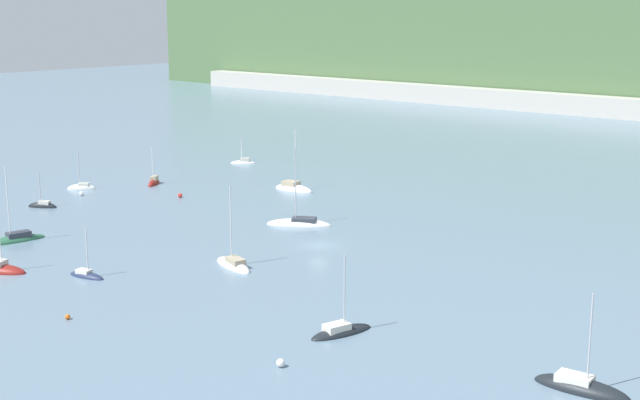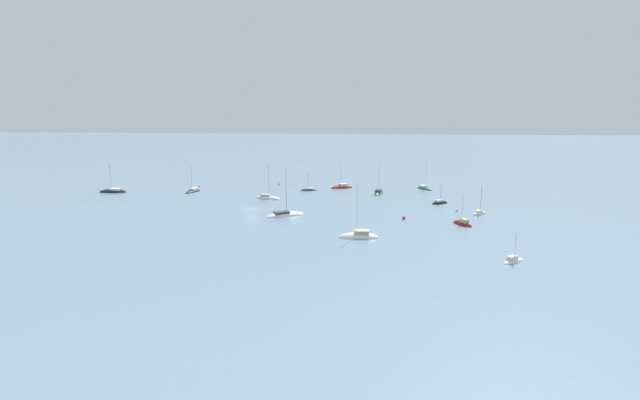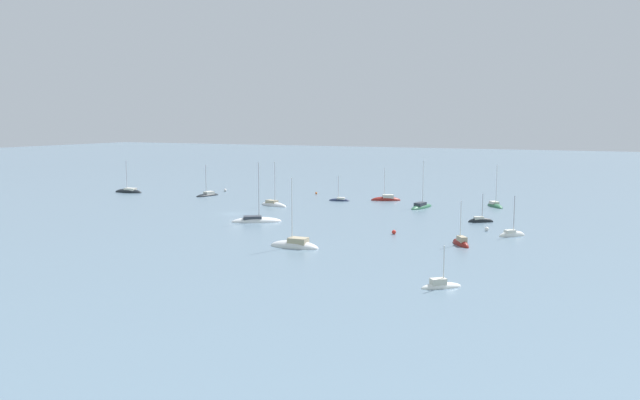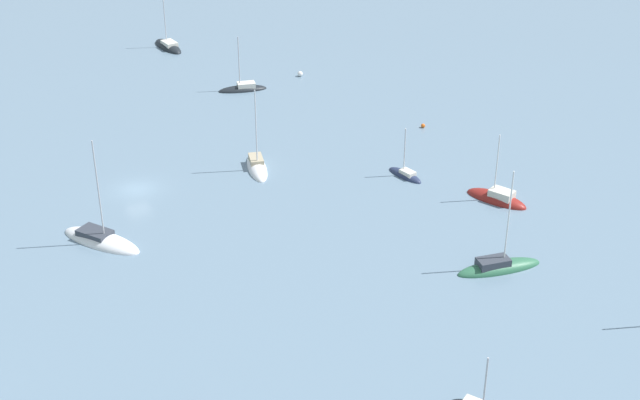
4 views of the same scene
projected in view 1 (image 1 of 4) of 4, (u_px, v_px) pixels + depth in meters
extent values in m
plane|color=slate|center=(318.00, 246.00, 111.56)|extent=(600.00, 600.00, 0.00)
ellipsoid|color=maroon|center=(0.00, 271.00, 100.64)|extent=(7.11, 4.87, 1.72)
cylinder|color=silver|center=(0.00, 239.00, 99.72)|extent=(0.14, 0.14, 6.80)
ellipsoid|color=black|center=(582.00, 390.00, 69.48)|extent=(7.90, 3.09, 1.92)
cube|color=silver|center=(575.00, 378.00, 69.65)|extent=(2.92, 1.94, 0.63)
cylinder|color=#B2B2B7|center=(590.00, 340.00, 68.35)|extent=(0.14, 0.14, 7.48)
ellipsoid|color=maroon|center=(154.00, 184.00, 150.02)|extent=(4.02, 4.90, 1.77)
cube|color=tan|center=(154.00, 178.00, 150.22)|extent=(1.83, 2.03, 0.86)
cylinder|color=silver|center=(153.00, 164.00, 149.04)|extent=(0.14, 0.14, 5.94)
ellipsoid|color=black|center=(43.00, 207.00, 132.81)|extent=(4.68, 3.41, 1.61)
cube|color=beige|center=(44.00, 203.00, 132.58)|extent=(1.91, 1.63, 0.56)
cylinder|color=#B2B2B7|center=(40.00, 189.00, 132.26)|extent=(0.14, 0.14, 4.66)
ellipsoid|color=silver|center=(233.00, 266.00, 102.59)|extent=(7.49, 4.01, 1.67)
cube|color=tan|center=(235.00, 261.00, 101.94)|extent=(2.89, 2.12, 0.69)
cylinder|color=silver|center=(231.00, 224.00, 101.83)|extent=(0.14, 0.14, 8.92)
ellipsoid|color=#232D4C|center=(87.00, 277.00, 98.64)|extent=(5.00, 2.30, 1.14)
cube|color=silver|center=(84.00, 272.00, 98.71)|extent=(1.89, 1.32, 0.49)
cylinder|color=silver|center=(87.00, 252.00, 97.90)|extent=(0.14, 0.14, 5.22)
ellipsoid|color=silver|center=(299.00, 225.00, 122.03)|extent=(9.10, 7.09, 1.76)
cube|color=#333842|center=(304.00, 220.00, 121.76)|extent=(3.77, 3.35, 0.58)
cylinder|color=#B2B2B7|center=(296.00, 185.00, 120.92)|extent=(0.14, 0.14, 10.13)
ellipsoid|color=silver|center=(294.00, 190.00, 145.22)|extent=(7.57, 2.99, 2.00)
cube|color=tan|center=(291.00, 184.00, 145.37)|extent=(2.76, 1.99, 0.88)
cylinder|color=silver|center=(295.00, 159.00, 143.88)|extent=(0.14, 0.14, 9.43)
ellipsoid|color=#2D6647|center=(14.00, 241.00, 113.49)|extent=(3.74, 8.40, 1.53)
cube|color=#333842|center=(19.00, 235.00, 113.71)|extent=(2.07, 3.17, 0.76)
cylinder|color=silver|center=(8.00, 203.00, 112.16)|extent=(0.14, 0.14, 9.32)
ellipsoid|color=white|center=(82.00, 189.00, 146.02)|extent=(4.32, 4.15, 1.75)
cube|color=silver|center=(84.00, 185.00, 145.88)|extent=(1.87, 1.83, 0.54)
cylinder|color=#B2B2B7|center=(79.00, 169.00, 145.28)|extent=(0.14, 0.14, 5.87)
ellipsoid|color=white|center=(243.00, 163.00, 170.04)|extent=(4.52, 4.05, 1.13)
cube|color=beige|center=(245.00, 160.00, 169.89)|extent=(1.93, 1.82, 0.73)
cylinder|color=silver|center=(242.00, 150.00, 169.52)|extent=(0.14, 0.14, 4.33)
ellipsoid|color=black|center=(341.00, 333.00, 81.61)|extent=(3.73, 6.90, 1.25)
cube|color=silver|center=(337.00, 327.00, 81.17)|extent=(2.03, 2.67, 0.70)
cylinder|color=#B2B2B7|center=(345.00, 292.00, 80.96)|extent=(0.14, 0.14, 7.12)
sphere|color=white|center=(82.00, 194.00, 140.85)|extent=(0.68, 0.68, 0.68)
sphere|color=red|center=(180.00, 195.00, 139.50)|extent=(0.69, 0.69, 0.69)
sphere|color=white|center=(281.00, 363.00, 73.89)|extent=(0.74, 0.74, 0.74)
sphere|color=orange|center=(68.00, 317.00, 85.19)|extent=(0.51, 0.51, 0.51)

